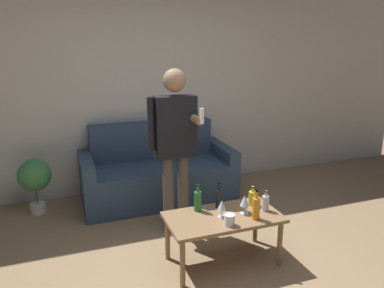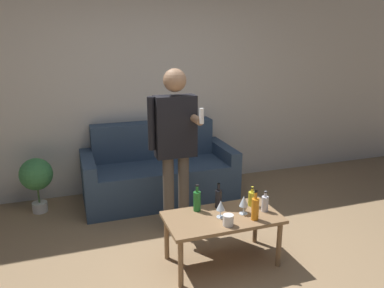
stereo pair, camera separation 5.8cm
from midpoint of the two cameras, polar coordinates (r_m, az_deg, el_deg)
name	(u,v)px [view 1 (the left image)]	position (r m, az deg, el deg)	size (l,w,h in m)	color
ground_plane	(221,287)	(3.20, 3.89, -20.88)	(16.00, 16.00, 0.00)	#997A56
wall_back	(148,85)	(4.80, -7.05, 8.96)	(8.00, 0.06, 2.70)	silver
couch	(157,173)	(4.63, -5.70, -4.35)	(1.81, 0.83, 0.91)	#334760
coffee_table	(223,221)	(3.29, 4.27, -11.68)	(0.98, 0.52, 0.45)	#8E6B47
bottle_orange	(219,198)	(3.38, 3.64, -8.20)	(0.06, 0.06, 0.23)	black
bottle_green	(256,208)	(3.20, 9.23, -9.58)	(0.06, 0.06, 0.26)	orange
bottle_dark	(252,198)	(3.46, 8.69, -8.09)	(0.07, 0.07, 0.18)	yellow
bottle_yellow	(198,200)	(3.31, 0.38, -8.60)	(0.07, 0.07, 0.24)	#23752D
bottle_red	(265,203)	(3.38, 10.64, -8.79)	(0.06, 0.06, 0.19)	silver
wine_glass_near	(222,206)	(3.20, 4.03, -9.36)	(0.07, 0.07, 0.15)	silver
wine_glass_far	(245,201)	(3.28, 7.51, -8.64)	(0.08, 0.08, 0.17)	silver
cup_on_table	(230,220)	(3.11, 5.20, -11.44)	(0.09, 0.09, 0.09)	white
person_standing_front	(175,138)	(3.62, -3.08, 0.86)	(0.47, 0.42, 1.65)	brown
potted_plant	(34,177)	(4.52, -23.22, -4.69)	(0.36, 0.36, 0.63)	silver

